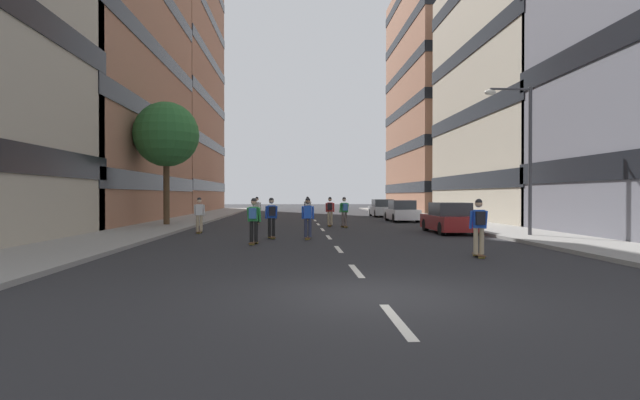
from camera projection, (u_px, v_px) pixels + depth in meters
name	position (u px, v px, depth m)	size (l,w,h in m)	color
ground_plane	(318.00, 224.00, 33.31)	(142.58, 142.58, 0.00)	#28282B
sidewalk_left	(187.00, 221.00, 35.81)	(3.70, 65.35, 0.14)	gray
sidewalk_right	(442.00, 220.00, 36.74)	(3.70, 65.35, 0.14)	gray
lane_markings	(317.00, 222.00, 35.04)	(0.16, 57.20, 0.01)	silver
building_left_far	(153.00, 84.00, 57.38)	(13.17, 21.55, 28.98)	#9E6B51
building_right_mid	(554.00, 89.00, 37.06)	(13.17, 18.46, 19.17)	#B2A893
building_right_far	(457.00, 95.00, 59.18)	(13.17, 20.80, 27.13)	#9E6B51
parked_car_near	(402.00, 212.00, 36.12)	(1.82, 4.40, 1.52)	silver
parked_car_mid	(449.00, 219.00, 25.03)	(1.82, 4.40, 1.52)	maroon
parked_car_far	(382.00, 209.00, 44.08)	(1.82, 4.40, 1.52)	#B2B7BF
street_tree_near	(166.00, 135.00, 30.15)	(3.87, 3.87, 7.32)	#4C3823
streetlamp_right	(522.00, 144.00, 22.14)	(2.13, 0.30, 6.50)	#3F3F44
skater_0	(330.00, 210.00, 30.50)	(0.56, 0.92, 1.78)	brown
skater_1	(344.00, 210.00, 29.33)	(0.56, 0.92, 1.78)	brown
skater_2	(257.00, 208.00, 32.96)	(0.53, 0.90, 1.78)	brown
skater_3	(254.00, 218.00, 19.25)	(0.56, 0.92, 1.78)	brown
skater_4	(308.00, 216.00, 21.52)	(0.55, 0.91, 1.78)	brown
skater_5	(308.00, 207.00, 37.25)	(0.55, 0.91, 1.78)	brown
skater_6	(479.00, 224.00, 15.26)	(0.55, 0.91, 1.78)	brown
skater_7	(199.00, 213.00, 24.90)	(0.54, 0.91, 1.78)	brown
skater_8	(272.00, 215.00, 21.86)	(0.57, 0.92, 1.78)	brown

